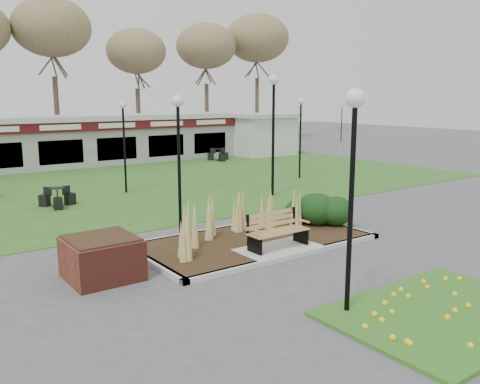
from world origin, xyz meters
TOP-DOWN VIEW (x-y plane):
  - ground at (0.00, 0.00)m, footprint 100.00×100.00m
  - lawn at (0.00, 12.00)m, footprint 34.00×16.00m
  - flower_bed at (0.00, -4.60)m, footprint 4.20×3.00m
  - planting_bed at (1.27, 1.35)m, footprint 6.75×3.40m
  - park_bench at (0.00, 0.25)m, footprint 1.70×0.66m
  - brick_planter at (-4.40, 1.00)m, footprint 1.50×1.50m
  - food_pavilion at (0.00, 19.96)m, footprint 24.60×3.40m
  - service_hut at (13.50, 18.00)m, footprint 4.40×3.40m
  - tree_backdrop at (0.00, 28.00)m, footprint 47.24×5.24m
  - lamp_post_near_left at (-1.41, -3.50)m, footprint 0.34×0.34m
  - lamp_post_near_right at (-1.19, 3.20)m, footprint 0.33×0.33m
  - lamp_post_mid_left at (0.15, 10.23)m, footprint 0.32×0.32m
  - lamp_post_mid_right at (4.72, 6.13)m, footprint 0.40×0.40m
  - lamp_post_far_right at (8.64, 8.81)m, footprint 0.32×0.32m
  - bistro_set_c at (-3.01, 9.09)m, footprint 1.28×1.28m
  - bistro_set_d at (9.30, 17.00)m, footprint 1.36×1.35m
  - patio_umbrella at (16.00, 13.00)m, footprint 2.17×2.20m

SIDE VIEW (x-z plane):
  - ground at x=0.00m, z-range 0.00..0.00m
  - lawn at x=0.00m, z-range 0.00..0.02m
  - flower_bed at x=0.00m, z-range -0.01..0.15m
  - bistro_set_c at x=-3.01m, z-range -0.10..0.61m
  - bistro_set_d at x=9.30m, z-range -0.10..0.64m
  - planting_bed at x=1.27m, z-range -0.27..1.00m
  - brick_planter at x=-4.40m, z-range 0.00..0.95m
  - park_bench at x=0.00m, z-range 0.12..1.05m
  - patio_umbrella at x=16.00m, z-range 0.28..2.48m
  - service_hut at x=13.50m, z-range 0.04..2.86m
  - food_pavilion at x=0.00m, z-range 0.03..2.93m
  - lamp_post_mid_left at x=0.15m, z-range 0.87..4.69m
  - lamp_post_far_right at x=8.64m, z-range 0.90..4.81m
  - lamp_post_near_right at x=-1.19m, z-range 0.92..4.96m
  - lamp_post_near_left at x=-1.41m, z-range 0.95..5.08m
  - lamp_post_mid_right at x=4.72m, z-range 1.11..5.94m
  - tree_backdrop at x=0.00m, z-range 3.18..13.54m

